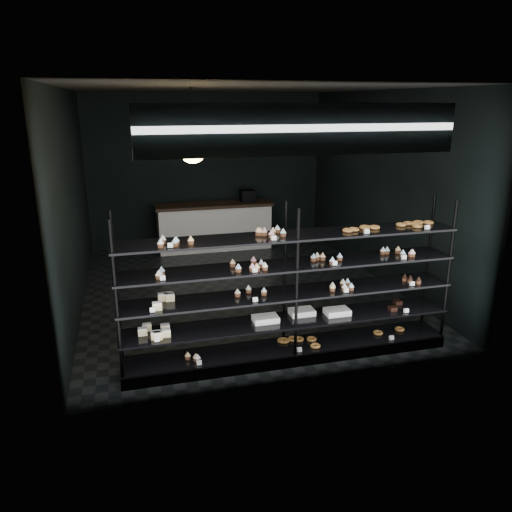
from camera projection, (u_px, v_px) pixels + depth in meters
name	position (u px, v px, depth m)	size (l,w,h in m)	color
room	(239.00, 195.00, 7.91)	(5.01, 6.01, 3.20)	black
display_shelf	(288.00, 311.00, 5.94)	(4.00, 0.50, 1.91)	black
signage	(305.00, 130.00, 4.87)	(3.30, 0.05, 0.50)	#0C153C
pendant_lamp	(193.00, 149.00, 6.11)	(0.34, 0.34, 0.90)	black
service_counter	(215.00, 226.00, 10.55)	(2.44, 0.65, 1.23)	silver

